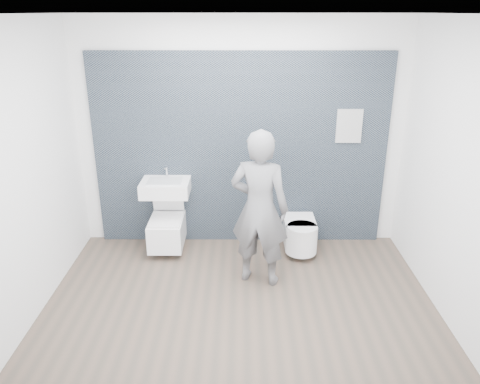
{
  "coord_description": "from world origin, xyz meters",
  "views": [
    {
      "loc": [
        0.02,
        -4.09,
        2.82
      ],
      "look_at": [
        0.0,
        0.6,
        1.0
      ],
      "focal_mm": 35.0,
      "sensor_mm": 36.0,
      "label": 1
    }
  ],
  "objects_px": {
    "visitor": "(259,209)",
    "toilet_rounded": "(300,234)",
    "washbasin": "(165,187)",
    "toilet_square": "(167,230)"
  },
  "relations": [
    {
      "from": "washbasin",
      "to": "visitor",
      "type": "distance_m",
      "value": 1.35
    },
    {
      "from": "washbasin",
      "to": "visitor",
      "type": "xyz_separation_m",
      "value": [
        1.12,
        -0.76,
        0.04
      ]
    },
    {
      "from": "toilet_square",
      "to": "toilet_rounded",
      "type": "height_order",
      "value": "toilet_square"
    },
    {
      "from": "washbasin",
      "to": "toilet_rounded",
      "type": "relative_size",
      "value": 0.9
    },
    {
      "from": "toilet_square",
      "to": "visitor",
      "type": "distance_m",
      "value": 1.44
    },
    {
      "from": "toilet_rounded",
      "to": "toilet_square",
      "type": "bearing_deg",
      "value": 178.67
    },
    {
      "from": "toilet_rounded",
      "to": "visitor",
      "type": "relative_size",
      "value": 0.38
    },
    {
      "from": "visitor",
      "to": "washbasin",
      "type": "bearing_deg",
      "value": -18.66
    },
    {
      "from": "visitor",
      "to": "toilet_rounded",
      "type": "bearing_deg",
      "value": -113.95
    },
    {
      "from": "washbasin",
      "to": "toilet_rounded",
      "type": "bearing_deg",
      "value": -3.81
    }
  ]
}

